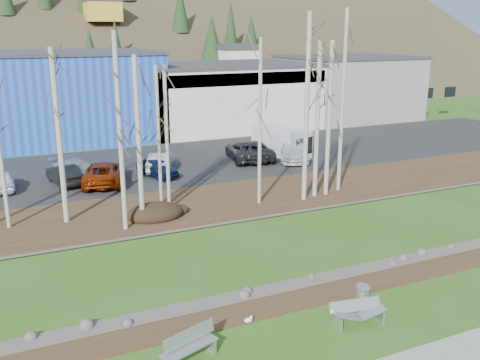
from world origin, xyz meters
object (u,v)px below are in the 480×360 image
car_1 (64,174)px  bench_damaged (358,313)px  van_white (283,142)px  car_0 (2,181)px  bench_intact (189,346)px  car_3 (78,170)px  car_2 (103,173)px  litter_bin (362,298)px  car_6 (246,151)px  car_7 (294,150)px  seagull (249,320)px  car_4 (157,168)px  car_5 (160,161)px  car_8 (253,150)px

car_1 → bench_damaged: bearing=97.5°
van_white → car_0: bearing=166.2°
bench_intact → car_1: 22.26m
car_3 → car_1: bearing=-170.7°
car_2 → van_white: 15.36m
bench_damaged → litter_bin: bench_damaged is taller
litter_bin → car_0: car_0 is taller
car_0 → car_6: (17.88, 0.96, 0.12)m
car_7 → bench_damaged: bearing=-88.9°
car_0 → car_7: (21.44, -0.51, 0.14)m
seagull → car_4: car_4 is taller
bench_damaged → car_4: car_4 is taller
seagull → car_1: 21.37m
litter_bin → car_7: bearing=66.0°
car_5 → car_2: bearing=45.2°
litter_bin → car_2: 21.63m
litter_bin → car_6: size_ratio=0.16×
bench_intact → car_2: 21.31m
bench_damaged → car_8: bearing=82.2°
car_2 → car_4: 3.83m
car_4 → car_8: size_ratio=0.70×
bench_damaged → car_7: bearing=74.7°
bench_intact → car_4: bearing=56.9°
bench_damaged → car_3: car_3 is taller
car_4 → car_8: car_8 is taller
bench_damaged → car_3: bearing=114.5°
litter_bin → van_white: (9.61, 23.28, 0.81)m
bench_damaged → van_white: 26.26m
car_4 → seagull: bearing=-114.1°
car_3 → seagull: bearing=-107.9°
bench_intact → bench_damaged: size_ratio=1.02×
car_1 → car_8: (14.69, 1.16, 0.08)m
car_0 → car_3: bearing=-173.3°
litter_bin → car_5: 22.64m
bench_damaged → van_white: (10.41, 24.09, 0.80)m
bench_damaged → seagull: 3.90m
car_5 → car_8: size_ratio=0.78×
bench_intact → car_2: car_2 is taller
car_3 → car_0: bearing=160.8°
seagull → car_2: 20.12m
car_6 → car_0: bearing=14.3°
seagull → car_5: bearing=69.7°
car_2 → car_3: 2.18m
car_3 → van_white: (16.58, 0.73, 0.41)m
car_3 → car_7: car_7 is taller
car_0 → car_8: bearing=-176.0°
car_5 → car_6: car_6 is taller
car_8 → car_2: bearing=21.1°
bench_damaged → car_0: bearing=125.4°
bench_intact → car_4: (5.25, 21.53, 0.28)m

